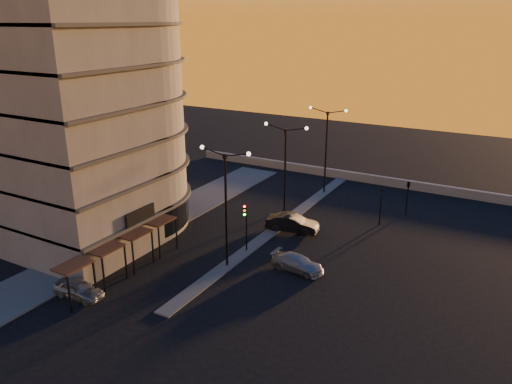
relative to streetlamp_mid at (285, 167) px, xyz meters
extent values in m
plane|color=black|center=(0.00, -10.00, -5.59)|extent=(120.00, 120.00, 0.00)
cube|color=#51514E|center=(-10.50, -6.00, -5.53)|extent=(5.00, 40.00, 0.12)
cube|color=#51514E|center=(0.00, 0.00, -5.53)|extent=(1.20, 36.00, 0.12)
cube|color=slate|center=(2.00, 16.00, -5.09)|extent=(44.00, 0.50, 1.00)
cylinder|color=slate|center=(-14.00, -8.00, 6.91)|extent=(14.00, 14.00, 25.00)
cube|color=slate|center=(-14.00, -13.00, 6.91)|extent=(14.00, 10.00, 25.00)
cylinder|color=black|center=(-14.00, -8.00, -3.99)|extent=(14.16, 14.16, 2.40)
cube|color=black|center=(-6.80, -12.00, -1.99)|extent=(0.15, 3.20, 1.20)
cylinder|color=black|center=(0.00, -10.00, -1.09)|extent=(0.18, 0.18, 9.00)
cube|color=black|center=(0.00, -10.00, 3.31)|extent=(0.25, 0.25, 0.35)
sphere|color=#FFE5B2|center=(-2.00, -10.00, 3.76)|extent=(0.32, 0.32, 0.32)
sphere|color=#FFE5B2|center=(2.00, -10.00, 3.76)|extent=(0.32, 0.32, 0.32)
cylinder|color=black|center=(0.00, 0.00, -1.09)|extent=(0.18, 0.18, 9.00)
cube|color=black|center=(0.00, 0.00, 3.31)|extent=(0.25, 0.25, 0.35)
sphere|color=#FFE5B2|center=(-2.00, 0.00, 3.76)|extent=(0.32, 0.32, 0.32)
sphere|color=#FFE5B2|center=(2.00, 0.00, 3.76)|extent=(0.32, 0.32, 0.32)
cylinder|color=black|center=(0.00, 10.00, -1.09)|extent=(0.18, 0.18, 9.00)
cube|color=black|center=(0.00, 10.00, 3.31)|extent=(0.25, 0.25, 0.35)
sphere|color=#FFE5B2|center=(-2.00, 10.00, 3.76)|extent=(0.32, 0.32, 0.32)
sphere|color=#FFE5B2|center=(2.00, 10.00, 3.76)|extent=(0.32, 0.32, 0.32)
cylinder|color=black|center=(0.00, -7.00, -3.99)|extent=(0.12, 0.12, 3.20)
cube|color=black|center=(0.00, -7.18, -1.84)|extent=(0.28, 0.16, 1.00)
sphere|color=#FF0C05|center=(0.00, -7.28, -1.49)|extent=(0.20, 0.20, 0.20)
sphere|color=orange|center=(0.00, -7.28, -1.84)|extent=(0.20, 0.20, 0.20)
sphere|color=#0CFF26|center=(0.00, -7.28, -2.19)|extent=(0.20, 0.20, 0.20)
cylinder|color=black|center=(8.00, 4.00, -4.19)|extent=(0.12, 0.12, 2.80)
imported|color=black|center=(8.00, 4.00, -2.39)|extent=(0.13, 0.16, 0.80)
cylinder|color=black|center=(9.50, 8.00, -4.19)|extent=(0.12, 0.12, 2.80)
imported|color=black|center=(9.50, 8.00, -2.39)|extent=(0.42, 1.99, 0.80)
imported|color=#919498|center=(-6.50, -18.97, -4.96)|extent=(3.82, 1.73, 1.27)
imported|color=black|center=(1.50, -1.35, -4.81)|extent=(4.95, 2.40, 1.56)
imported|color=gray|center=(5.08, -7.92, -4.98)|extent=(4.35, 2.11, 1.22)
camera|label=1|loc=(19.25, -39.39, 12.80)|focal=35.00mm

